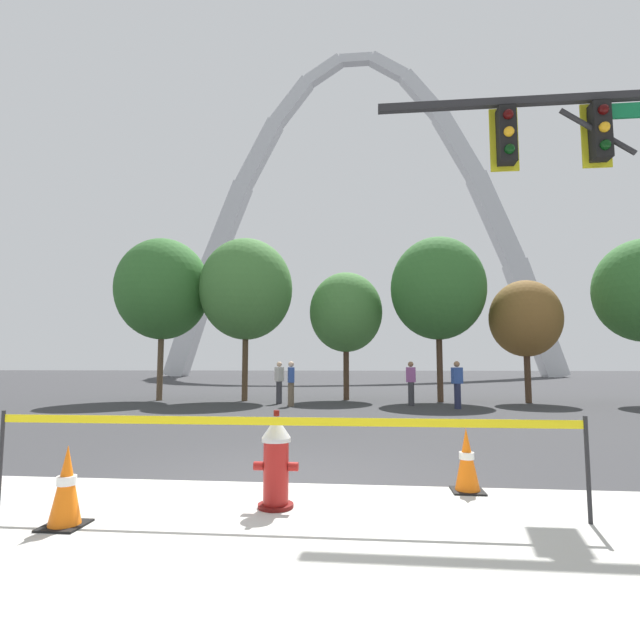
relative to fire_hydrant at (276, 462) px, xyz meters
The scene contains 16 objects.
ground_plane 1.07m from the fire_hydrant, 101.82° to the left, with size 240.00×240.00×0.00m, color #333335.
fire_hydrant is the anchor object (origin of this frame).
caution_tape_barrier 0.32m from the fire_hydrant, 75.91° to the right, with size 5.86×0.08×0.98m.
traffic_cone_by_hydrant 2.23m from the fire_hydrant, 21.29° to the left, with size 0.36×0.36×0.73m.
traffic_cone_mid_sidewalk 1.94m from the fire_hydrant, 157.07° to the right, with size 0.36×0.36×0.73m.
traffic_signal_gantry 6.50m from the fire_hydrant, 27.02° to the left, with size 5.02×0.44×6.00m.
monument_arch 58.59m from the fire_hydrant, 90.20° to the left, with size 50.57×2.53×43.72m.
tree_far_left 16.56m from the fire_hydrant, 118.49° to the left, with size 3.89×3.89×6.81m.
tree_left_mid 15.31m from the fire_hydrant, 105.97° to the left, with size 3.85×3.85×6.74m.
tree_center_left 15.45m from the fire_hydrant, 89.77° to the left, with size 3.09×3.09×5.41m.
tree_center_right 15.51m from the fire_hydrant, 75.13° to the left, with size 3.81×3.81×6.67m.
tree_right_mid 16.24m from the fire_hydrant, 63.38° to the left, with size 2.74×2.74×4.80m.
pedestrian_walking_left 13.14m from the fire_hydrant, 100.49° to the left, with size 0.33×0.39×1.59m.
pedestrian_standing_center 11.98m from the fire_hydrant, 98.47° to the left, with size 0.29×0.38×1.59m.
pedestrian_walking_right 12.11m from the fire_hydrant, 70.95° to the left, with size 0.39×0.31×1.59m.
pedestrian_near_trees 12.84m from the fire_hydrant, 78.67° to the left, with size 0.36×0.24×1.59m.
Camera 1 is at (1.14, -5.84, 1.46)m, focal length 26.50 mm.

